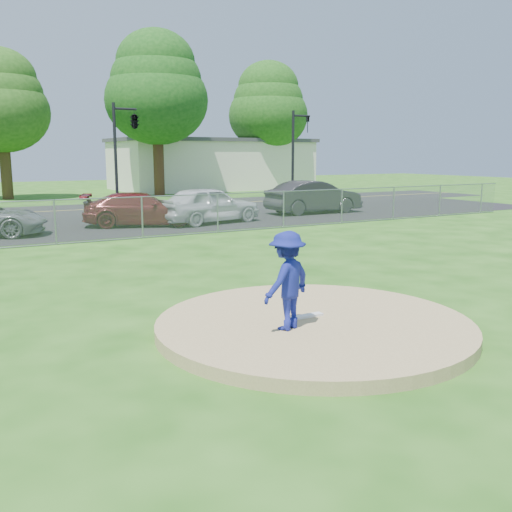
{
  "coord_description": "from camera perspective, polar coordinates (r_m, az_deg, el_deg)",
  "views": [
    {
      "loc": [
        -5.52,
        -7.69,
        3.0
      ],
      "look_at": [
        0.0,
        2.0,
        1.0
      ],
      "focal_mm": 40.0,
      "sensor_mm": 36.0,
      "label": 1
    }
  ],
  "objects": [
    {
      "name": "ground",
      "position": [
        18.77,
        -12.18,
        0.74
      ],
      "size": [
        120.0,
        120.0,
        0.0
      ],
      "primitive_type": "plane",
      "color": "#1F5212",
      "rests_on": "ground"
    },
    {
      "name": "pitchers_mound",
      "position": [
        9.9,
        5.78,
        -6.92
      ],
      "size": [
        5.4,
        5.4,
        0.2
      ],
      "primitive_type": "cylinder",
      "color": "tan",
      "rests_on": "ground"
    },
    {
      "name": "pitching_rubber",
      "position": [
        10.02,
        5.13,
        -5.98
      ],
      "size": [
        0.6,
        0.15,
        0.04
      ],
      "primitive_type": "cube",
      "color": "white",
      "rests_on": "pitchers_mound"
    },
    {
      "name": "chain_link_fence",
      "position": [
        20.57,
        -13.96,
        3.58
      ],
      "size": [
        40.0,
        0.06,
        1.5
      ],
      "primitive_type": "cube",
      "color": "gray",
      "rests_on": "ground"
    },
    {
      "name": "parking_lot",
      "position": [
        24.99,
        -16.72,
        2.85
      ],
      "size": [
        50.0,
        8.0,
        0.01
      ],
      "primitive_type": "cube",
      "color": "black",
      "rests_on": "ground"
    },
    {
      "name": "street",
      "position": [
        32.3,
        -19.76,
        4.24
      ],
      "size": [
        60.0,
        7.0,
        0.01
      ],
      "primitive_type": "cube",
      "color": "black",
      "rests_on": "ground"
    },
    {
      "name": "commercial_building",
      "position": [
        50.51,
        -4.51,
        9.17
      ],
      "size": [
        16.4,
        9.4,
        4.3
      ],
      "color": "beige",
      "rests_on": "ground"
    },
    {
      "name": "tree_center",
      "position": [
        42.08,
        -24.17,
        14.03
      ],
      "size": [
        6.16,
        6.16,
        9.84
      ],
      "color": "#3C2A16",
      "rests_on": "ground"
    },
    {
      "name": "tree_right",
      "position": [
        42.52,
        -9.93,
        16.29
      ],
      "size": [
        7.28,
        7.28,
        11.63
      ],
      "color": "#3B2215",
      "rests_on": "ground"
    },
    {
      "name": "tree_far_right",
      "position": [
        49.9,
        1.23,
        14.82
      ],
      "size": [
        6.72,
        6.72,
        10.74
      ],
      "color": "#3C2815",
      "rests_on": "ground"
    },
    {
      "name": "traffic_signal_center",
      "position": [
        31.21,
        -12.25,
        12.89
      ],
      "size": [
        1.42,
        2.48,
        5.6
      ],
      "color": "black",
      "rests_on": "ground"
    },
    {
      "name": "traffic_signal_right",
      "position": [
        35.66,
        4.04,
        10.72
      ],
      "size": [
        1.28,
        0.2,
        5.6
      ],
      "color": "black",
      "rests_on": "ground"
    },
    {
      "name": "pitcher",
      "position": [
        9.15,
        3.13,
        -2.47
      ],
      "size": [
        1.18,
        0.93,
        1.6
      ],
      "primitive_type": "imported",
      "rotation": [
        0.0,
        0.0,
        3.51
      ],
      "color": "navy",
      "rests_on": "pitchers_mound"
    },
    {
      "name": "parked_car_darkred",
      "position": [
        24.55,
        -11.38,
        4.61
      ],
      "size": [
        5.21,
        3.51,
        1.4
      ],
      "primitive_type": "imported",
      "rotation": [
        0.0,
        0.0,
        1.22
      ],
      "color": "#5C1719",
      "rests_on": "parking_lot"
    },
    {
      "name": "parked_car_pearl",
      "position": [
        25.11,
        -4.77,
        5.14
      ],
      "size": [
        5.01,
        2.8,
        1.61
      ],
      "primitive_type": "imported",
      "rotation": [
        0.0,
        0.0,
        1.77
      ],
      "color": "silver",
      "rests_on": "parking_lot"
    },
    {
      "name": "parked_car_charcoal",
      "position": [
        29.47,
        5.81,
        5.9
      ],
      "size": [
        5.02,
        1.76,
        1.66
      ],
      "primitive_type": "imported",
      "rotation": [
        0.0,
        0.0,
        1.57
      ],
      "color": "#252527",
      "rests_on": "parking_lot"
    }
  ]
}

